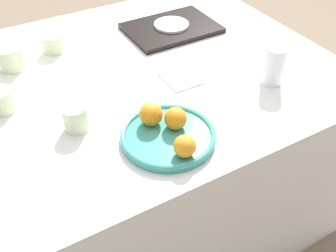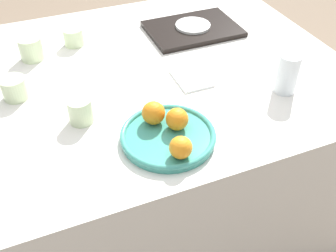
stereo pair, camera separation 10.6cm
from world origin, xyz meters
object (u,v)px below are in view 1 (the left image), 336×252
object	(u,v)px
water_glass	(273,66)
side_plate	(171,25)
orange_2	(185,146)
napkin	(180,77)
fruit_platter	(168,136)
cup_0	(53,44)
cup_2	(10,59)
orange_1	(151,114)
cup_1	(0,100)
serving_tray	(171,28)
cup_3	(75,118)
orange_0	(176,118)

from	to	relation	value
water_glass	side_plate	xyz separation A→B (m)	(-0.10, 0.48, -0.04)
orange_2	napkin	distance (m)	0.39
fruit_platter	cup_0	size ratio (longest dim) A/B	3.54
cup_0	cup_2	xyz separation A→B (m)	(-0.16, -0.05, 0.01)
orange_1	orange_2	size ratio (longest dim) A/B	1.10
cup_1	napkin	xyz separation A→B (m)	(0.55, -0.12, -0.03)
orange_2	cup_2	distance (m)	0.73
fruit_platter	side_plate	size ratio (longest dim) A/B	1.90
orange_1	side_plate	bearing A→B (deg)	54.38
cup_1	water_glass	bearing A→B (deg)	-20.09
serving_tray	cup_3	distance (m)	0.66
cup_2	cup_3	xyz separation A→B (m)	(0.08, -0.41, -0.00)
orange_1	orange_2	world-z (taller)	orange_1
orange_0	side_plate	size ratio (longest dim) A/B	0.45
orange_2	cup_0	xyz separation A→B (m)	(-0.12, 0.72, -0.02)
cup_3	serving_tray	bearing A→B (deg)	35.72
orange_2	cup_1	xyz separation A→B (m)	(-0.37, 0.46, -0.01)
orange_1	serving_tray	xyz separation A→B (m)	(0.35, 0.49, -0.04)
orange_2	cup_3	bearing A→B (deg)	127.64
water_glass	napkin	world-z (taller)	water_glass
cup_1	cup_2	size ratio (longest dim) A/B	0.95
napkin	serving_tray	bearing A→B (deg)	64.44
cup_1	cup_3	distance (m)	0.26
water_glass	cup_1	xyz separation A→B (m)	(-0.80, 0.29, -0.03)
cup_2	napkin	world-z (taller)	cup_2
side_plate	cup_0	size ratio (longest dim) A/B	1.86
side_plate	water_glass	bearing A→B (deg)	-78.55
orange_0	orange_1	xyz separation A→B (m)	(-0.05, 0.05, 0.00)
fruit_platter	serving_tray	world-z (taller)	fruit_platter
serving_tray	cup_1	xyz separation A→B (m)	(-0.70, -0.19, 0.02)
side_plate	cup_2	distance (m)	0.62
orange_1	cup_3	world-z (taller)	orange_1
serving_tray	side_plate	world-z (taller)	side_plate
orange_1	cup_2	distance (m)	0.59
orange_0	cup_3	world-z (taller)	orange_0
orange_0	cup_2	world-z (taller)	orange_0
orange_1	water_glass	bearing A→B (deg)	1.23
water_glass	serving_tray	bearing A→B (deg)	101.45
fruit_platter	water_glass	xyz separation A→B (m)	(0.43, 0.08, 0.05)
napkin	cup_3	bearing A→B (deg)	-169.19
cup_1	cup_2	bearing A→B (deg)	69.70
orange_1	serving_tray	distance (m)	0.61
orange_2	orange_0	bearing A→B (deg)	71.55
napkin	cup_1	bearing A→B (deg)	167.53
orange_0	orange_2	xyz separation A→B (m)	(-0.04, -0.11, -0.00)
napkin	cup_2	bearing A→B (deg)	144.28
orange_0	cup_3	size ratio (longest dim) A/B	0.84
cup_0	cup_3	world-z (taller)	cup_3
orange_1	side_plate	distance (m)	0.61
fruit_platter	cup_3	distance (m)	0.27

